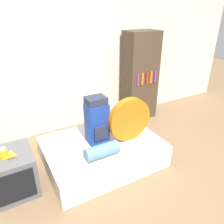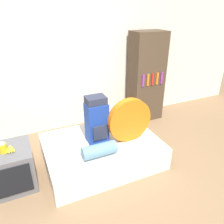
% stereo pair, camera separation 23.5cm
% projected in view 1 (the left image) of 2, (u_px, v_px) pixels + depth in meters
% --- Properties ---
extents(ground_plane, '(16.00, 16.00, 0.00)m').
position_uv_depth(ground_plane, '(126.00, 196.00, 2.78)').
color(ground_plane, '#846647').
extents(wall_back, '(8.00, 0.05, 2.60)m').
position_uv_depth(wall_back, '(65.00, 61.00, 3.85)').
color(wall_back, silver).
rests_on(wall_back, ground_plane).
extents(bed, '(1.67, 1.23, 0.35)m').
position_uv_depth(bed, '(102.00, 151.00, 3.33)').
color(bed, silver).
rests_on(bed, ground_plane).
extents(backpack, '(0.30, 0.27, 0.71)m').
position_uv_depth(backpack, '(97.00, 121.00, 3.12)').
color(backpack, navy).
rests_on(backpack, bed).
extents(tent_bag, '(0.66, 0.11, 0.66)m').
position_uv_depth(tent_bag, '(129.00, 119.00, 3.19)').
color(tent_bag, orange).
rests_on(tent_bag, bed).
extents(sleeping_roll, '(0.46, 0.18, 0.18)m').
position_uv_depth(sleeping_roll, '(102.00, 151.00, 2.89)').
color(sleeping_roll, '#5B849E').
rests_on(sleeping_roll, bed).
extents(television, '(0.54, 0.59, 0.56)m').
position_uv_depth(television, '(13.00, 173.00, 2.75)').
color(television, '#5B5B60').
rests_on(television, ground_plane).
extents(canister, '(0.10, 0.10, 0.13)m').
position_uv_depth(canister, '(3.00, 153.00, 2.56)').
color(canister, gold).
rests_on(canister, television).
extents(banana_bunch, '(0.13, 0.17, 0.03)m').
position_uv_depth(banana_bunch, '(11.00, 154.00, 2.62)').
color(banana_bunch, yellow).
rests_on(banana_bunch, television).
extents(bookshelf, '(0.65, 0.44, 1.77)m').
position_uv_depth(bookshelf, '(140.00, 77.00, 4.42)').
color(bookshelf, '#473828').
rests_on(bookshelf, ground_plane).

